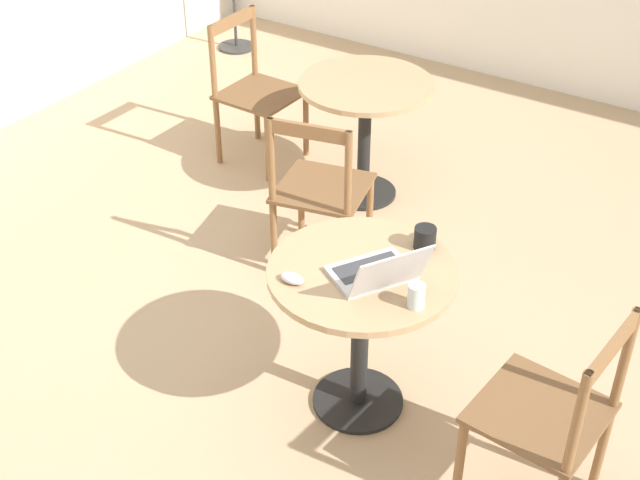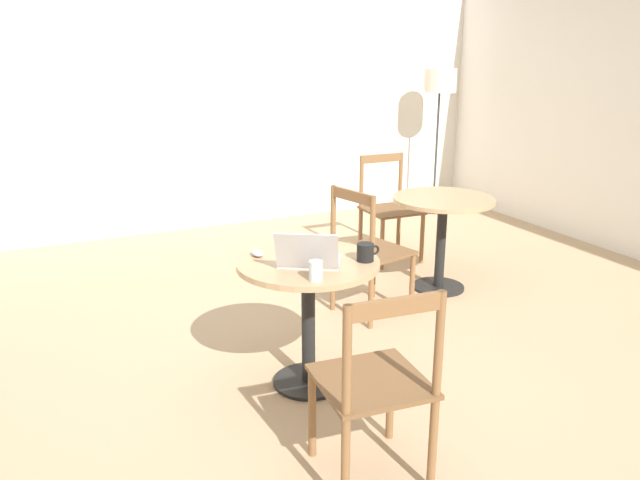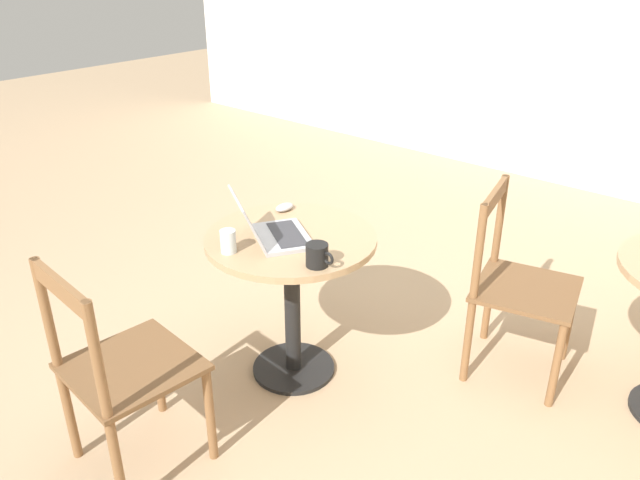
{
  "view_description": "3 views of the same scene",
  "coord_description": "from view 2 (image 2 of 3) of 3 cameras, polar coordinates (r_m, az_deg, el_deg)",
  "views": [
    {
      "loc": [
        -2.64,
        -1.46,
        2.77
      ],
      "look_at": [
        0.01,
        0.26,
        0.58
      ],
      "focal_mm": 50.0,
      "sensor_mm": 36.0,
      "label": 1
    },
    {
      "loc": [
        -1.48,
        -2.86,
        1.77
      ],
      "look_at": [
        0.0,
        0.26,
        0.69
      ],
      "focal_mm": 35.0,
      "sensor_mm": 36.0,
      "label": 2
    },
    {
      "loc": [
        1.44,
        -1.85,
        1.87
      ],
      "look_at": [
        -0.27,
        0.14,
        0.6
      ],
      "focal_mm": 35.0,
      "sensor_mm": 36.0,
      "label": 3
    }
  ],
  "objects": [
    {
      "name": "chair_near_front",
      "position": [
        2.62,
        5.13,
        -13.09
      ],
      "size": [
        0.47,
        0.47,
        0.89
      ],
      "color": "brown",
      "rests_on": "ground_plane"
    },
    {
      "name": "wall_back",
      "position": [
        6.29,
        -12.03,
        13.1
      ],
      "size": [
        9.4,
        0.06,
        2.7
      ],
      "color": "white",
      "rests_on": "ground_plane"
    },
    {
      "name": "ground_plane",
      "position": [
        3.68,
        1.75,
        -11.47
      ],
      "size": [
        16.0,
        16.0,
        0.0
      ],
      "primitive_type": "plane",
      "color": "tan"
    },
    {
      "name": "drinking_glass",
      "position": [
        2.93,
        -0.39,
        -2.83
      ],
      "size": [
        0.06,
        0.06,
        0.1
      ],
      "color": "silver",
      "rests_on": "cafe_table_near"
    },
    {
      "name": "laptop",
      "position": [
        3.12,
        -1.01,
        -1.65
      ],
      "size": [
        0.42,
        0.42,
        0.21
      ],
      "color": "#B7B7BC",
      "rests_on": "cafe_table_near"
    },
    {
      "name": "chair_mid_left",
      "position": [
        4.21,
        4.42,
        -1.08
      ],
      "size": [
        0.52,
        0.52,
        0.89
      ],
      "color": "brown",
      "rests_on": "ground_plane"
    },
    {
      "name": "mouse",
      "position": [
        3.3,
        -5.76,
        -1.18
      ],
      "size": [
        0.06,
        0.1,
        0.03
      ],
      "color": "#B7B7BC",
      "rests_on": "cafe_table_near"
    },
    {
      "name": "mug",
      "position": [
        3.21,
        4.2,
        -1.12
      ],
      "size": [
        0.13,
        0.09,
        0.09
      ],
      "color": "black",
      "rests_on": "cafe_table_near"
    },
    {
      "name": "floor_lamp",
      "position": [
        6.92,
        10.89,
        13.38
      ],
      "size": [
        0.34,
        0.34,
        1.55
      ],
      "color": "#333333",
      "rests_on": "ground_plane"
    },
    {
      "name": "cafe_table_mid",
      "position": [
        4.7,
        11.12,
        1.98
      ],
      "size": [
        0.74,
        0.74,
        0.71
      ],
      "color": "black",
      "rests_on": "ground_plane"
    },
    {
      "name": "cafe_table_near",
      "position": [
        3.27,
        -1.09,
        -4.48
      ],
      "size": [
        0.74,
        0.74,
        0.71
      ],
      "color": "black",
      "rests_on": "ground_plane"
    },
    {
      "name": "chair_mid_back",
      "position": [
        5.36,
        6.32,
        2.9
      ],
      "size": [
        0.45,
        0.45,
        0.89
      ],
      "color": "brown",
      "rests_on": "ground_plane"
    }
  ]
}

